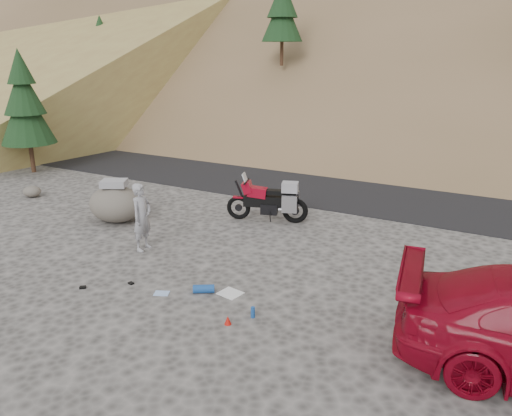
{
  "coord_description": "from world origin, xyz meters",
  "views": [
    {
      "loc": [
        7.22,
        -9.05,
        5.02
      ],
      "look_at": [
        1.2,
        1.92,
        1.0
      ],
      "focal_mm": 35.0,
      "sensor_mm": 36.0,
      "label": 1
    }
  ],
  "objects": [
    {
      "name": "gear_glove_b",
      "position": [
        -0.86,
        -2.23,
        0.02
      ],
      "size": [
        0.17,
        0.16,
        0.04
      ],
      "primitive_type": "cube",
      "rotation": [
        0.0,
        0.0,
        0.69
      ],
      "color": "black",
      "rests_on": "ground"
    },
    {
      "name": "boulder",
      "position": [
        -3.38,
        1.47,
        0.56
      ],
      "size": [
        2.0,
        1.83,
        1.27
      ],
      "rotation": [
        0.0,
        0.0,
        0.28
      ],
      "color": "#555249",
      "rests_on": "ground"
    },
    {
      "name": "ground",
      "position": [
        0.0,
        0.0,
        0.0
      ],
      "size": [
        140.0,
        140.0,
        0.0
      ],
      "primitive_type": "plane",
      "color": "#3F3D3A",
      "rests_on": "ground"
    },
    {
      "name": "gear_blue_cloth",
      "position": [
        0.82,
        -1.6,
        0.01
      ],
      "size": [
        0.38,
        0.34,
        0.01
      ],
      "primitive_type": "cube",
      "rotation": [
        0.0,
        0.0,
        0.43
      ],
      "color": "#9BBDF0",
      "rests_on": "ground"
    },
    {
      "name": "motorcycle",
      "position": [
        0.71,
        3.73,
        0.63
      ],
      "size": [
        2.41,
        1.17,
        1.48
      ],
      "rotation": [
        0.0,
        0.0,
        0.32
      ],
      "color": "black",
      "rests_on": "ground"
    },
    {
      "name": "gear_white_cloth",
      "position": [
        2.11,
        -0.89,
        0.01
      ],
      "size": [
        0.53,
        0.49,
        0.02
      ],
      "primitive_type": "cube",
      "rotation": [
        0.0,
        0.0,
        -0.17
      ],
      "color": "white",
      "rests_on": "ground"
    },
    {
      "name": "gear_glove_a",
      "position": [
        -0.08,
        -1.56,
        0.02
      ],
      "size": [
        0.14,
        0.12,
        0.04
      ],
      "primitive_type": "cube",
      "rotation": [
        0.0,
        0.0,
        -0.23
      ],
      "color": "black",
      "rests_on": "ground"
    },
    {
      "name": "gear_blue_mat",
      "position": [
        1.59,
        -1.13,
        0.09
      ],
      "size": [
        0.48,
        0.4,
        0.18
      ],
      "primitive_type": "cylinder",
      "rotation": [
        0.0,
        1.57,
        0.55
      ],
      "color": "#184793",
      "rests_on": "ground"
    },
    {
      "name": "man",
      "position": [
        -1.17,
        0.15,
        0.0
      ],
      "size": [
        0.46,
        0.67,
        1.77
      ],
      "primitive_type": "imported",
      "rotation": [
        0.0,
        0.0,
        1.62
      ],
      "color": "#98979C",
      "rests_on": "ground"
    },
    {
      "name": "conifer_verge",
      "position": [
        -11.0,
        4.5,
        2.89
      ],
      "size": [
        2.2,
        2.2,
        5.04
      ],
      "color": "#341D13",
      "rests_on": "ground"
    },
    {
      "name": "gear_bottle",
      "position": [
        3.01,
        -1.52,
        0.11
      ],
      "size": [
        0.09,
        0.09,
        0.22
      ],
      "primitive_type": "cylinder",
      "rotation": [
        0.0,
        0.0,
        -0.15
      ],
      "color": "#184793",
      "rests_on": "ground"
    },
    {
      "name": "road",
      "position": [
        0.0,
        9.0,
        0.0
      ],
      "size": [
        120.0,
        7.0,
        0.05
      ],
      "primitive_type": "cube",
      "color": "black",
      "rests_on": "ground"
    },
    {
      "name": "gear_funnel",
      "position": [
        2.72,
        -1.97,
        0.09
      ],
      "size": [
        0.14,
        0.14,
        0.18
      ],
      "primitive_type": "cone",
      "rotation": [
        0.0,
        0.0,
        -0.01
      ],
      "color": "red",
      "rests_on": "ground"
    },
    {
      "name": "small_rock",
      "position": [
        -7.87,
        1.98,
        0.19
      ],
      "size": [
        0.69,
        0.63,
        0.39
      ],
      "rotation": [
        0.0,
        0.0,
        -0.09
      ],
      "color": "#555249",
      "rests_on": "ground"
    }
  ]
}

